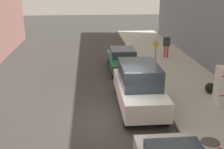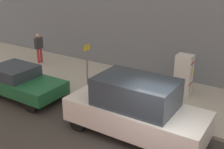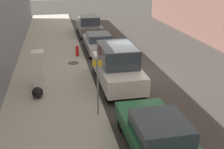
{
  "view_description": "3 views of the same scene",
  "coord_description": "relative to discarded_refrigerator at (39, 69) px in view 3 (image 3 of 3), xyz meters",
  "views": [
    {
      "loc": [
        1.2,
        10.95,
        5.75
      ],
      "look_at": [
        0.06,
        -2.11,
        1.37
      ],
      "focal_mm": 45.0,
      "sensor_mm": 36.0,
      "label": 1
    },
    {
      "loc": [
        6.47,
        2.67,
        5.54
      ],
      "look_at": [
        -2.43,
        -3.03,
        1.5
      ],
      "focal_mm": 45.0,
      "sensor_mm": 36.0,
      "label": 2
    },
    {
      "loc": [
        -4.16,
        -14.59,
        5.85
      ],
      "look_at": [
        -1.59,
        -2.12,
        0.93
      ],
      "focal_mm": 45.0,
      "sensor_mm": 36.0,
      "label": 3
    }
  ],
  "objects": [
    {
      "name": "parked_van_white",
      "position": [
        3.96,
        -0.3,
        -0.02
      ],
      "size": [
        1.94,
        4.9,
        2.12
      ],
      "color": "silver",
      "rests_on": "ground"
    },
    {
      "name": "parked_sedan_green",
      "position": [
        3.96,
        -6.34,
        -0.33
      ],
      "size": [
        1.85,
        4.48,
        1.4
      ],
      "color": "#1E6038",
      "rests_on": "ground"
    },
    {
      "name": "trash_bag",
      "position": [
        -0.06,
        -1.42,
        -0.66
      ],
      "size": [
        0.53,
        0.53,
        0.53
      ],
      "primitive_type": "sphere",
      "color": "black",
      "rests_on": "sidewalk_slab"
    },
    {
      "name": "parked_sedan_silver",
      "position": [
        3.96,
        5.92,
        -0.35
      ],
      "size": [
        1.81,
        4.42,
        1.38
      ],
      "color": "silver",
      "rests_on": "ground"
    },
    {
      "name": "fire_hydrant",
      "position": [
        2.32,
        4.72,
        -0.55
      ],
      "size": [
        0.22,
        0.22,
        0.72
      ],
      "color": "red",
      "rests_on": "sidewalk_slab"
    },
    {
      "name": "street_sign_post",
      "position": [
        2.44,
        -3.52,
        0.44
      ],
      "size": [
        0.36,
        0.07,
        2.42
      ],
      "color": "slate",
      "rests_on": "sidewalk_slab"
    },
    {
      "name": "sidewalk_slab",
      "position": [
        0.59,
        0.94,
        -0.99
      ],
      "size": [
        4.35,
        44.0,
        0.14
      ],
      "primitive_type": "cube",
      "color": "#B2ADA0",
      "rests_on": "ground"
    },
    {
      "name": "discarded_refrigerator",
      "position": [
        0.0,
        0.0,
        0.0
      ],
      "size": [
        0.6,
        0.71,
        1.84
      ],
      "color": "white",
      "rests_on": "sidewalk_slab"
    },
    {
      "name": "manhole_cover",
      "position": [
        1.92,
        3.28,
        -0.91
      ],
      "size": [
        0.7,
        0.7,
        0.02
      ],
      "primitive_type": "cylinder",
      "color": "#47443F",
      "rests_on": "sidewalk_slab"
    },
    {
      "name": "parked_suv_gray",
      "position": [
        3.96,
        11.42,
        -0.16
      ],
      "size": [
        1.91,
        4.65,
        1.74
      ],
      "color": "slate",
      "rests_on": "ground"
    },
    {
      "name": "ground_plane",
      "position": [
        5.1,
        0.94,
        -1.06
      ],
      "size": [
        80.0,
        80.0,
        0.0
      ],
      "primitive_type": "plane",
      "color": "#383533"
    }
  ]
}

